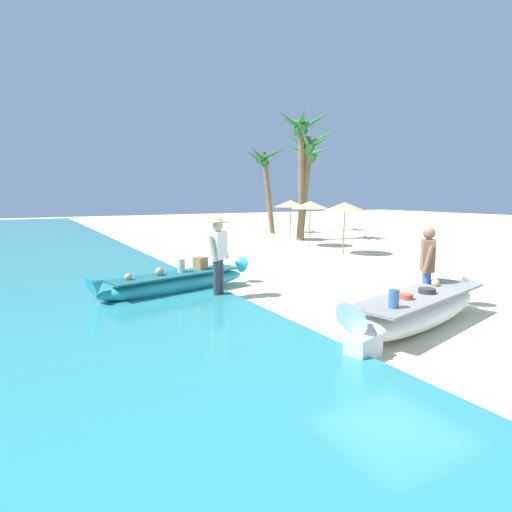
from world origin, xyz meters
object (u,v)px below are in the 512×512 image
at_px(palm_tree_tall_inland, 308,154).
at_px(boat_cyan_midground, 177,282).
at_px(palm_tree_far_behind, 302,137).
at_px(cooler_box, 363,347).
at_px(person_vendor_hatted, 218,251).
at_px(palm_tree_mid_cluster, 265,166).
at_px(palm_tree_leaning_seaward, 309,161).
at_px(person_tourist_customer, 427,265).
at_px(boat_white_foreground, 420,309).

bearing_deg(palm_tree_tall_inland, boat_cyan_midground, -139.25).
xyz_separation_m(palm_tree_far_behind, cooler_box, (-7.88, -12.72, -4.65)).
relative_size(person_vendor_hatted, palm_tree_tall_inland, 0.34).
xyz_separation_m(person_vendor_hatted, palm_tree_mid_cluster, (8.44, 12.53, 2.72)).
bearing_deg(palm_tree_leaning_seaward, boat_cyan_midground, -135.43).
height_order(palm_tree_tall_inland, palm_tree_leaning_seaward, palm_tree_tall_inland).
bearing_deg(person_vendor_hatted, boat_cyan_midground, 126.56).
relative_size(palm_tree_tall_inland, palm_tree_mid_cluster, 1.09).
bearing_deg(person_tourist_customer, palm_tree_mid_cluster, 70.42).
xyz_separation_m(boat_white_foreground, boat_cyan_midground, (-2.73, 4.26, -0.04)).
distance_m(boat_white_foreground, cooler_box, 1.91).
height_order(boat_cyan_midground, cooler_box, boat_cyan_midground).
bearing_deg(palm_tree_far_behind, person_tourist_customer, -114.34).
xyz_separation_m(palm_tree_mid_cluster, palm_tree_far_behind, (-0.25, -3.84, 1.08)).
bearing_deg(palm_tree_tall_inland, cooler_box, -122.89).
bearing_deg(cooler_box, person_vendor_hatted, 77.64).
bearing_deg(palm_tree_mid_cluster, boat_white_foreground, -111.65).
bearing_deg(palm_tree_tall_inland, boat_white_foreground, -117.98).
bearing_deg(palm_tree_leaning_seaward, cooler_box, -123.71).
relative_size(boat_white_foreground, palm_tree_far_behind, 0.69).
bearing_deg(cooler_box, boat_cyan_midground, 84.06).
bearing_deg(boat_cyan_midground, cooler_box, -79.21).
xyz_separation_m(boat_cyan_midground, palm_tree_far_behind, (8.80, 7.85, 4.55)).
xyz_separation_m(person_vendor_hatted, palm_tree_leaning_seaward, (11.56, 12.83, 3.09)).
distance_m(palm_tree_tall_inland, palm_tree_leaning_seaward, 5.04).
distance_m(palm_tree_tall_inland, palm_tree_far_behind, 0.83).
bearing_deg(person_tourist_customer, palm_tree_far_behind, 65.66).
height_order(palm_tree_far_behind, cooler_box, palm_tree_far_behind).
bearing_deg(boat_cyan_midground, person_vendor_hatted, -53.44).
distance_m(boat_cyan_midground, person_tourist_customer, 5.17).
bearing_deg(boat_cyan_midground, boat_white_foreground, -57.36).
distance_m(person_tourist_customer, palm_tree_far_behind, 13.23).
bearing_deg(palm_tree_leaning_seaward, person_tourist_customer, -118.73).
bearing_deg(boat_cyan_midground, person_tourist_customer, -45.46).
relative_size(palm_tree_leaning_seaward, palm_tree_far_behind, 0.85).
distance_m(boat_cyan_midground, person_vendor_hatted, 1.28).
distance_m(person_tourist_customer, palm_tree_leaning_seaward, 18.13).
xyz_separation_m(palm_tree_tall_inland, palm_tree_leaning_seaward, (2.97, 4.06, 0.02)).
bearing_deg(palm_tree_tall_inland, person_vendor_hatted, -134.40).
xyz_separation_m(boat_white_foreground, person_vendor_hatted, (-2.11, 3.42, 0.70)).
bearing_deg(boat_cyan_midground, palm_tree_mid_cluster, 52.24).
xyz_separation_m(boat_white_foreground, palm_tree_far_behind, (6.08, 12.11, 4.51)).
distance_m(palm_tree_far_behind, cooler_box, 15.67).
relative_size(boat_cyan_midground, cooler_box, 7.42).
bearing_deg(person_tourist_customer, cooler_box, -155.59).
bearing_deg(palm_tree_far_behind, boat_cyan_midground, -138.26).
xyz_separation_m(person_vendor_hatted, palm_tree_far_behind, (8.18, 8.69, 3.80)).
distance_m(palm_tree_mid_cluster, cooler_box, 18.79).
relative_size(palm_tree_leaning_seaward, palm_tree_mid_cluster, 1.06).
height_order(palm_tree_leaning_seaward, palm_tree_far_behind, palm_tree_far_behind).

